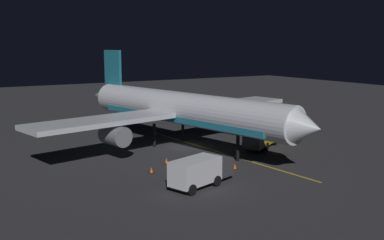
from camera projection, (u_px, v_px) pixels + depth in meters
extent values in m
cube|color=#2D2D31|center=(183.00, 148.00, 53.04)|extent=(180.00, 180.00, 0.20)
cube|color=gold|center=(219.00, 152.00, 50.79)|extent=(2.55, 28.12, 0.01)
cylinder|color=silver|center=(183.00, 108.00, 52.28)|extent=(9.81, 30.66, 3.69)
cube|color=teal|center=(183.00, 117.00, 52.44)|extent=(8.70, 26.14, 0.66)
cone|color=silver|center=(306.00, 127.00, 40.42)|extent=(4.14, 3.63, 3.62)
cone|color=silver|center=(103.00, 96.00, 64.53)|extent=(4.15, 5.01, 3.32)
cube|color=teal|center=(113.00, 67.00, 61.92)|extent=(1.08, 3.60, 4.61)
cube|color=silver|center=(231.00, 104.00, 60.06)|extent=(16.60, 7.94, 0.50)
cylinder|color=slate|center=(234.00, 116.00, 58.89)|extent=(2.71, 3.56, 2.10)
cube|color=silver|center=(102.00, 121.00, 46.88)|extent=(16.60, 7.94, 0.50)
cylinder|color=slate|center=(115.00, 135.00, 46.78)|extent=(2.71, 3.56, 2.10)
cylinder|color=black|center=(238.00, 148.00, 46.72)|extent=(0.43, 0.43, 2.73)
cylinder|color=black|center=(183.00, 130.00, 56.11)|extent=(0.43, 0.43, 2.73)
cylinder|color=black|center=(154.00, 135.00, 53.14)|extent=(0.43, 0.43, 2.73)
cube|color=silver|center=(195.00, 171.00, 37.80)|extent=(4.98, 3.38, 2.04)
cube|color=#38383D|center=(219.00, 166.00, 40.20)|extent=(2.32, 2.45, 1.50)
cylinder|color=black|center=(207.00, 179.00, 39.15)|extent=(1.56, 2.47, 0.90)
cylinder|color=black|center=(182.00, 187.00, 36.78)|extent=(1.56, 2.47, 0.90)
cube|color=gold|center=(263.00, 135.00, 53.06)|extent=(4.86, 4.09, 2.01)
cube|color=#38383D|center=(253.00, 142.00, 50.38)|extent=(2.58, 2.64, 1.50)
cylinder|color=black|center=(258.00, 146.00, 51.87)|extent=(1.97, 2.44, 0.90)
cylinder|color=black|center=(267.00, 141.00, 54.57)|extent=(1.97, 2.44, 0.90)
cylinder|color=black|center=(214.00, 175.00, 40.45)|extent=(0.32, 0.32, 0.85)
cylinder|color=orange|center=(215.00, 166.00, 40.33)|extent=(0.40, 0.40, 0.65)
sphere|color=tan|center=(215.00, 161.00, 40.25)|extent=(0.24, 0.24, 0.24)
cone|color=#EA590F|center=(151.00, 170.00, 42.52)|extent=(0.36, 0.36, 0.55)
cube|color=black|center=(151.00, 173.00, 42.57)|extent=(0.50, 0.50, 0.03)
cone|color=#EA590F|center=(235.00, 166.00, 43.79)|extent=(0.36, 0.36, 0.55)
cube|color=black|center=(235.00, 169.00, 43.83)|extent=(0.50, 0.50, 0.03)
cone|color=#EA590F|center=(166.00, 161.00, 45.94)|extent=(0.36, 0.36, 0.55)
cube|color=black|center=(166.00, 163.00, 45.98)|extent=(0.50, 0.50, 0.03)
cone|color=#EA590F|center=(226.00, 162.00, 45.44)|extent=(0.36, 0.36, 0.55)
cube|color=black|center=(226.00, 164.00, 45.49)|extent=(0.50, 0.50, 0.03)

